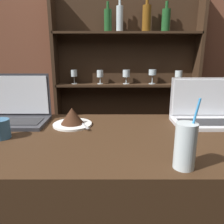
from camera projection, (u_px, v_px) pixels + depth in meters
back_wall at (121, 51)px, 2.13m from camera, size 7.00×0.06×2.70m
back_shelf at (127, 88)px, 2.14m from camera, size 1.36×0.18×1.88m
laptop_near at (19, 111)px, 1.15m from camera, size 0.31×0.21×0.25m
laptop_far at (206, 113)px, 1.13m from camera, size 0.33×0.21×0.23m
cake_plate at (73, 118)px, 1.10m from camera, size 0.20×0.20×0.09m
water_glass at (186, 146)px, 0.68m from camera, size 0.07×0.07×0.23m
coffee_cup at (2, 129)px, 0.93m from camera, size 0.08×0.08×0.08m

